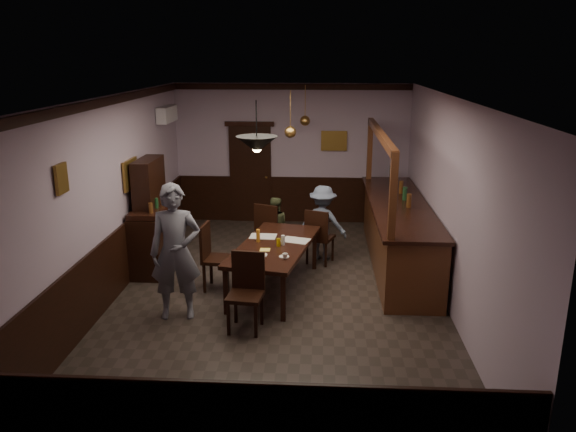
# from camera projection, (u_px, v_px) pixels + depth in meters

# --- Properties ---
(room) EXTENTS (5.01, 8.01, 3.01)m
(room) POSITION_uv_depth(u_px,v_px,m) (278.00, 201.00, 8.26)
(room) COLOR #2D2621
(room) RESTS_ON ground
(dining_table) EXTENTS (1.42, 2.35, 0.75)m
(dining_table) POSITION_uv_depth(u_px,v_px,m) (274.00, 248.00, 8.68)
(dining_table) COLOR black
(dining_table) RESTS_ON ground
(chair_far_left) EXTENTS (0.59, 0.59, 1.05)m
(chair_far_left) POSITION_uv_depth(u_px,v_px,m) (269.00, 229.00, 10.00)
(chair_far_left) COLOR black
(chair_far_left) RESTS_ON ground
(chair_far_right) EXTENTS (0.56, 0.56, 1.00)m
(chair_far_right) POSITION_uv_depth(u_px,v_px,m) (319.00, 234.00, 9.79)
(chair_far_right) COLOR black
(chair_far_right) RESTS_ON ground
(chair_near) EXTENTS (0.50, 0.50, 1.05)m
(chair_near) POSITION_uv_depth(u_px,v_px,m) (247.00, 288.00, 7.50)
(chair_near) COLOR black
(chair_near) RESTS_ON ground
(chair_side) EXTENTS (0.50, 0.50, 1.06)m
(chair_side) POSITION_uv_depth(u_px,v_px,m) (213.00, 254.00, 8.75)
(chair_side) COLOR black
(chair_side) RESTS_ON ground
(person_standing) EXTENTS (0.76, 0.56, 1.92)m
(person_standing) POSITION_uv_depth(u_px,v_px,m) (176.00, 252.00, 7.71)
(person_standing) COLOR slate
(person_standing) RESTS_ON ground
(person_seated_left) EXTENTS (0.56, 0.46, 1.09)m
(person_seated_left) POSITION_uv_depth(u_px,v_px,m) (274.00, 226.00, 10.27)
(person_seated_left) COLOR #4A5231
(person_seated_left) RESTS_ON ground
(person_seated_right) EXTENTS (0.98, 0.74, 1.35)m
(person_seated_right) POSITION_uv_depth(u_px,v_px,m) (323.00, 223.00, 10.02)
(person_seated_right) COLOR slate
(person_seated_right) RESTS_ON ground
(newspaper_left) EXTENTS (0.44, 0.32, 0.01)m
(newspaper_left) POSITION_uv_depth(u_px,v_px,m) (263.00, 236.00, 9.03)
(newspaper_left) COLOR silver
(newspaper_left) RESTS_ON dining_table
(newspaper_right) EXTENTS (0.49, 0.41, 0.01)m
(newspaper_right) POSITION_uv_depth(u_px,v_px,m) (296.00, 240.00, 8.84)
(newspaper_right) COLOR silver
(newspaper_right) RESTS_ON dining_table
(napkin) EXTENTS (0.18, 0.18, 0.00)m
(napkin) POSITION_uv_depth(u_px,v_px,m) (265.00, 250.00, 8.42)
(napkin) COLOR #FFE45D
(napkin) RESTS_ON dining_table
(saucer) EXTENTS (0.15, 0.15, 0.01)m
(saucer) POSITION_uv_depth(u_px,v_px,m) (284.00, 257.00, 8.12)
(saucer) COLOR white
(saucer) RESTS_ON dining_table
(coffee_cup) EXTENTS (0.09, 0.09, 0.07)m
(coffee_cup) POSITION_uv_depth(u_px,v_px,m) (285.00, 256.00, 8.02)
(coffee_cup) COLOR white
(coffee_cup) RESTS_ON saucer
(pastry_plate) EXTENTS (0.22, 0.22, 0.01)m
(pastry_plate) POSITION_uv_depth(u_px,v_px,m) (260.00, 255.00, 8.18)
(pastry_plate) COLOR white
(pastry_plate) RESTS_ON dining_table
(pastry_ring_a) EXTENTS (0.13, 0.13, 0.04)m
(pastry_ring_a) POSITION_uv_depth(u_px,v_px,m) (259.00, 254.00, 8.14)
(pastry_ring_a) COLOR #C68C47
(pastry_ring_a) RESTS_ON pastry_plate
(pastry_ring_b) EXTENTS (0.13, 0.13, 0.04)m
(pastry_ring_b) POSITION_uv_depth(u_px,v_px,m) (261.00, 254.00, 8.15)
(pastry_ring_b) COLOR #C68C47
(pastry_ring_b) RESTS_ON pastry_plate
(soda_can) EXTENTS (0.07, 0.07, 0.12)m
(soda_can) POSITION_uv_depth(u_px,v_px,m) (278.00, 242.00, 8.57)
(soda_can) COLOR yellow
(soda_can) RESTS_ON dining_table
(beer_glass) EXTENTS (0.06, 0.06, 0.20)m
(beer_glass) POSITION_uv_depth(u_px,v_px,m) (258.00, 236.00, 8.76)
(beer_glass) COLOR #BF721E
(beer_glass) RESTS_ON dining_table
(water_glass) EXTENTS (0.06, 0.06, 0.15)m
(water_glass) POSITION_uv_depth(u_px,v_px,m) (283.00, 240.00, 8.62)
(water_glass) COLOR silver
(water_glass) RESTS_ON dining_table
(pepper_mill) EXTENTS (0.04, 0.04, 0.14)m
(pepper_mill) POSITION_uv_depth(u_px,v_px,m) (234.00, 254.00, 8.04)
(pepper_mill) COLOR black
(pepper_mill) RESTS_ON dining_table
(sideboard) EXTENTS (0.51, 1.44, 1.91)m
(sideboard) POSITION_uv_depth(u_px,v_px,m) (154.00, 225.00, 9.60)
(sideboard) COLOR black
(sideboard) RESTS_ON ground
(bar_counter) EXTENTS (0.97, 4.19, 2.35)m
(bar_counter) POSITION_uv_depth(u_px,v_px,m) (398.00, 232.00, 9.77)
(bar_counter) COLOR #492213
(bar_counter) RESTS_ON ground
(door_back) EXTENTS (0.90, 0.06, 2.10)m
(door_back) POSITION_uv_depth(u_px,v_px,m) (250.00, 175.00, 12.22)
(door_back) COLOR black
(door_back) RESTS_ON ground
(ac_unit) EXTENTS (0.20, 0.85, 0.30)m
(ac_unit) POSITION_uv_depth(u_px,v_px,m) (167.00, 114.00, 10.91)
(ac_unit) COLOR white
(ac_unit) RESTS_ON ground
(picture_left_small) EXTENTS (0.04, 0.28, 0.36)m
(picture_left_small) POSITION_uv_depth(u_px,v_px,m) (61.00, 179.00, 6.68)
(picture_left_small) COLOR olive
(picture_left_small) RESTS_ON ground
(picture_left_large) EXTENTS (0.04, 0.62, 0.48)m
(picture_left_large) POSITION_uv_depth(u_px,v_px,m) (130.00, 174.00, 9.11)
(picture_left_large) COLOR olive
(picture_left_large) RESTS_ON ground
(picture_back) EXTENTS (0.55, 0.04, 0.42)m
(picture_back) POSITION_uv_depth(u_px,v_px,m) (334.00, 141.00, 11.92)
(picture_back) COLOR olive
(picture_back) RESTS_ON ground
(pendant_iron) EXTENTS (0.56, 0.56, 0.69)m
(pendant_iron) POSITION_uv_depth(u_px,v_px,m) (257.00, 144.00, 7.46)
(pendant_iron) COLOR black
(pendant_iron) RESTS_ON ground
(pendant_brass_mid) EXTENTS (0.20, 0.20, 0.81)m
(pendant_brass_mid) POSITION_uv_depth(u_px,v_px,m) (290.00, 132.00, 9.54)
(pendant_brass_mid) COLOR #BF8C3F
(pendant_brass_mid) RESTS_ON ground
(pendant_brass_far) EXTENTS (0.20, 0.20, 0.81)m
(pendant_brass_far) POSITION_uv_depth(u_px,v_px,m) (305.00, 121.00, 11.15)
(pendant_brass_far) COLOR #BF8C3F
(pendant_brass_far) RESTS_ON ground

